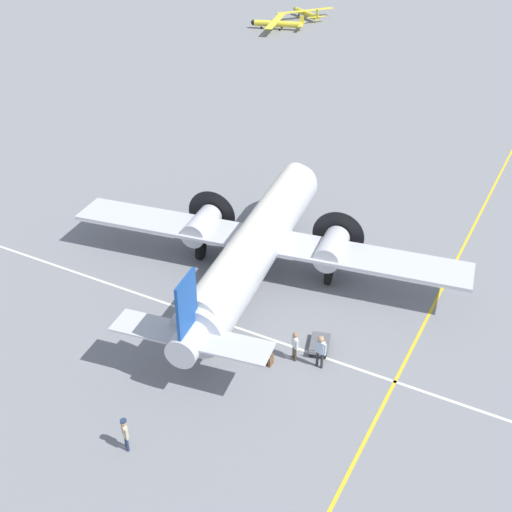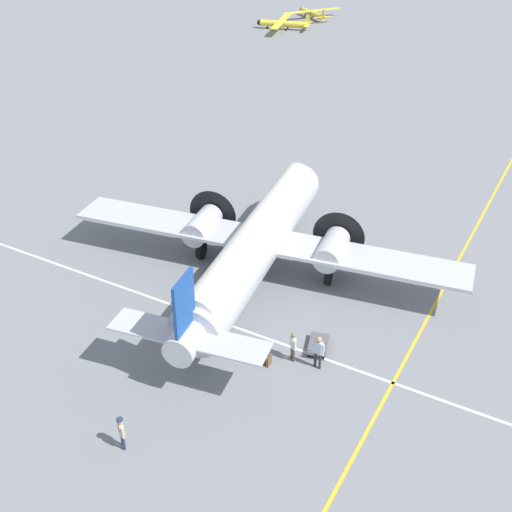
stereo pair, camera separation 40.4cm
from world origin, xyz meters
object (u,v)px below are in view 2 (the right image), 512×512
object	(u,v)px
airliner_main	(259,239)
ramp_agent	(318,349)
baggage_cart	(318,345)
suitcase_upright_spare	(267,359)
light_aircraft_distant	(282,23)
passenger_boarding	(293,344)
crew_foreground	(121,430)
suitcase_near_door	(269,361)
light_aircraft_taxiing	(312,13)

from	to	relation	value
airliner_main	ramp_agent	world-z (taller)	airliner_main
ramp_agent	baggage_cart	bearing A→B (deg)	-59.17
suitcase_upright_spare	light_aircraft_distant	xyz separation A→B (m)	(61.84, 30.73, 0.56)
suitcase_upright_spare	light_aircraft_distant	bearing A→B (deg)	26.42
ramp_agent	passenger_boarding	bearing A→B (deg)	11.86
passenger_boarding	ramp_agent	bearing A→B (deg)	-134.66
passenger_boarding	suitcase_upright_spare	size ratio (longest dim) A/B	2.94
crew_foreground	suitcase_upright_spare	xyz separation A→B (m)	(7.46, -2.71, -0.78)
suitcase_near_door	baggage_cart	size ratio (longest dim) A/B	0.31
passenger_boarding	light_aircraft_taxiing	xyz separation A→B (m)	(69.30, 31.05, -0.22)
crew_foreground	ramp_agent	size ratio (longest dim) A/B	0.90
suitcase_near_door	light_aircraft_distant	world-z (taller)	light_aircraft_distant
ramp_agent	airliner_main	bearing A→B (deg)	-33.22
airliner_main	crew_foreground	bearing A→B (deg)	175.97
passenger_boarding	ramp_agent	size ratio (longest dim) A/B	0.89
light_aircraft_taxiing	suitcase_near_door	bearing A→B (deg)	148.81
baggage_cart	light_aircraft_taxiing	size ratio (longest dim) A/B	0.24
suitcase_near_door	light_aircraft_taxiing	xyz separation A→B (m)	(70.21, 30.23, 0.50)
passenger_boarding	light_aircraft_taxiing	world-z (taller)	light_aircraft_taxiing
crew_foreground	suitcase_near_door	world-z (taller)	crew_foreground
airliner_main	ramp_agent	bearing A→B (deg)	-139.92
suitcase_near_door	suitcase_upright_spare	xyz separation A→B (m)	(0.09, 0.17, -0.03)
suitcase_upright_spare	light_aircraft_distant	distance (m)	69.05
crew_foreground	suitcase_near_door	bearing A→B (deg)	-76.90
suitcase_near_door	light_aircraft_taxiing	distance (m)	76.44
crew_foreground	suitcase_near_door	distance (m)	7.95
suitcase_upright_spare	light_aircraft_taxiing	xyz separation A→B (m)	(70.12, 30.06, 0.52)
crew_foreground	suitcase_near_door	xyz separation A→B (m)	(7.37, -2.89, -0.75)
crew_foreground	suitcase_upright_spare	distance (m)	7.97
suitcase_near_door	passenger_boarding	bearing A→B (deg)	-42.01
crew_foreground	ramp_agent	distance (m)	9.74
airliner_main	suitcase_upright_spare	distance (m)	7.73
baggage_cart	passenger_boarding	bearing A→B (deg)	133.74
passenger_boarding	crew_foreground	bearing A→B (deg)	107.13
passenger_boarding	airliner_main	bearing A→B (deg)	-6.86
crew_foreground	light_aircraft_taxiing	world-z (taller)	light_aircraft_taxiing
passenger_boarding	suitcase_near_door	world-z (taller)	passenger_boarding
passenger_boarding	suitcase_upright_spare	bearing A→B (deg)	80.76
light_aircraft_taxiing	baggage_cart	bearing A→B (deg)	150.58
suitcase_upright_spare	baggage_cart	world-z (taller)	same
passenger_boarding	suitcase_upright_spare	distance (m)	1.49
ramp_agent	light_aircraft_taxiing	distance (m)	76.39
airliner_main	suitcase_near_door	xyz separation A→B (m)	(-6.35, -4.07, -2.29)
suitcase_near_door	baggage_cart	world-z (taller)	suitcase_near_door
passenger_boarding	suitcase_upright_spare	xyz separation A→B (m)	(-0.82, 0.99, -0.75)
light_aircraft_distant	light_aircraft_taxiing	bearing A→B (deg)	-109.82
suitcase_upright_spare	light_aircraft_taxiing	bearing A→B (deg)	23.20
airliner_main	light_aircraft_taxiing	size ratio (longest dim) A/B	2.86
airliner_main	passenger_boarding	distance (m)	7.48
light_aircraft_distant	crew_foreground	bearing A→B (deg)	96.83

